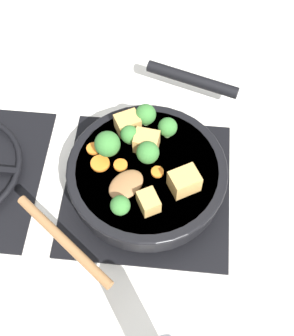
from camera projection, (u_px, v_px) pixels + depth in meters
ground_plane at (147, 188)px, 0.89m from camera, size 2.40×2.40×0.00m
front_burner_grate at (147, 185)px, 0.88m from camera, size 0.31×0.31×0.03m
skillet_pan at (148, 172)px, 0.84m from camera, size 0.41×0.31×0.05m
wooden_spoon at (93, 214)px, 0.77m from camera, size 0.22×0.22×0.02m
tofu_cube_center_large at (184, 181)px, 0.79m from camera, size 0.06×0.06×0.04m
tofu_cube_near_handle at (146, 142)px, 0.83m from camera, size 0.04×0.05×0.03m
tofu_cube_east_chunk at (128, 123)px, 0.85m from camera, size 0.05×0.05×0.03m
tofu_cube_west_chunk at (149, 202)px, 0.77m from camera, size 0.05×0.04×0.03m
broccoli_floret_near_spoon at (148, 153)px, 0.81m from camera, size 0.04×0.04×0.05m
broccoli_floret_center_top at (120, 206)px, 0.76m from camera, size 0.03×0.03×0.04m
broccoli_floret_east_rim at (107, 144)px, 0.81m from camera, size 0.05×0.05×0.05m
broccoli_floret_west_rim at (168, 127)px, 0.84m from camera, size 0.04×0.04×0.04m
broccoli_floret_north_edge at (129, 135)px, 0.83m from camera, size 0.03×0.03×0.04m
broccoli_floret_south_cluster at (146, 115)px, 0.85m from camera, size 0.04×0.04×0.05m
carrot_slice_orange_thin at (93, 149)px, 0.84m from camera, size 0.02×0.02×0.01m
carrot_slice_near_center at (100, 162)px, 0.83m from camera, size 0.03×0.03×0.01m
carrot_slice_edge_slice at (157, 172)px, 0.82m from camera, size 0.02×0.02×0.01m
carrot_slice_under_broccoli at (121, 165)px, 0.82m from camera, size 0.02×0.02×0.01m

